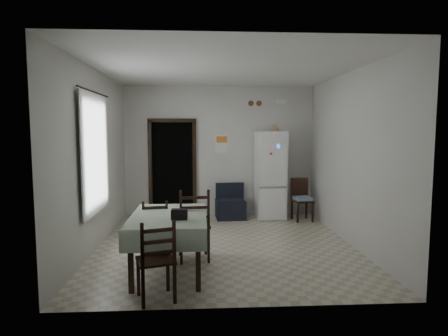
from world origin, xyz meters
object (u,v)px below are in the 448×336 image
corner_chair (302,200)px  dining_table (169,243)px  dining_chair_far_right (194,224)px  dining_chair_far_left (155,229)px  navy_seat (230,201)px  fridge (270,175)px  dining_chair_near_head (156,259)px

corner_chair → dining_table: bearing=-140.3°
dining_table → corner_chair: bearing=46.6°
dining_table → dining_chair_far_right: 0.60m
corner_chair → dining_chair_far_left: dining_chair_far_left is taller
dining_chair_far_left → navy_seat: bearing=-124.4°
fridge → dining_chair_near_head: size_ratio=2.02×
dining_table → dining_chair_near_head: size_ratio=1.61×
corner_chair → dining_chair_far_left: size_ratio=1.00×
dining_table → dining_chair_near_head: dining_chair_near_head is taller
dining_table → dining_chair_near_head: (-0.07, -0.84, 0.08)m
dining_chair_near_head → dining_table: bearing=-112.7°
corner_chair → dining_chair_far_left: 3.61m
dining_table → dining_chair_near_head: 0.85m
navy_seat → dining_chair_far_right: bearing=-109.5°
dining_chair_far_left → corner_chair: bearing=-148.7°
fridge → dining_table: (-1.94, -3.08, -0.56)m
fridge → navy_seat: 1.04m
dining_chair_far_left → fridge: bearing=-137.8°
dining_chair_far_left → dining_chair_far_right: bearing=166.8°
fridge → corner_chair: size_ratio=2.11×
fridge → dining_chair_near_head: (-2.01, -3.92, -0.48)m
dining_table → dining_chair_far_right: size_ratio=1.41×
fridge → navy_seat: bearing=176.9°
dining_table → dining_chair_far_left: size_ratio=1.68×
dining_chair_far_right → navy_seat: bearing=-111.6°
navy_seat → corner_chair: bearing=-14.8°
navy_seat → dining_table: bearing=-112.6°
fridge → dining_chair_far_left: bearing=-133.8°
dining_chair_far_right → dining_chair_near_head: 1.38m
fridge → navy_seat: fridge is taller
dining_chair_near_head → corner_chair: bearing=-144.0°
fridge → dining_chair_far_right: bearing=-124.9°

